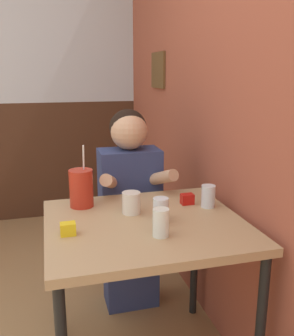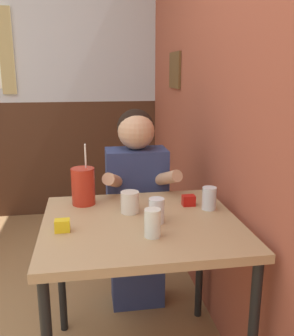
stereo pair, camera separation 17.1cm
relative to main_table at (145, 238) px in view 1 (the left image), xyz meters
name	(u,v)px [view 1 (the left image)]	position (x,y,z in m)	size (l,w,h in m)	color
brick_wall_right	(182,75)	(0.48, 0.89, 0.68)	(0.08, 4.49, 2.70)	#9E4C38
main_table	(145,238)	(0.00, 0.00, 0.00)	(0.84, 0.76, 0.75)	tan
person_seated	(130,206)	(0.05, 0.54, -0.05)	(0.42, 0.41, 1.18)	navy
cocktail_pitcher	(81,188)	(-0.24, 0.25, 0.17)	(0.11, 0.11, 0.30)	#B22819
glass_near_pitcher	(161,210)	(0.06, -0.03, 0.13)	(0.07, 0.07, 0.11)	silver
glass_center	(161,223)	(0.02, -0.16, 0.14)	(0.06, 0.06, 0.11)	silver
glass_far_side	(131,203)	(-0.04, 0.11, 0.13)	(0.08, 0.08, 0.10)	silver
glass_by_brick	(208,196)	(0.33, 0.09, 0.13)	(0.07, 0.07, 0.11)	silver
condiment_ketchup	(187,199)	(0.25, 0.15, 0.11)	(0.06, 0.04, 0.05)	#B7140F
condiment_mustard	(68,229)	(-0.33, -0.06, 0.11)	(0.06, 0.04, 0.05)	yellow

